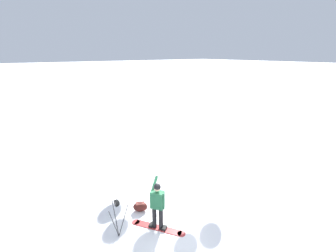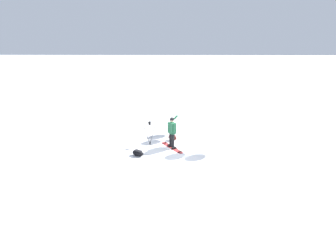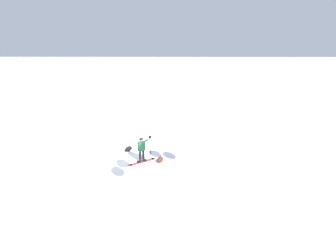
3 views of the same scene
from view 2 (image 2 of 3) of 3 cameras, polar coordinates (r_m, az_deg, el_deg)
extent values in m
plane|color=white|center=(13.35, 1.00, -5.43)|extent=(300.00, 300.00, 0.00)
cylinder|color=black|center=(13.79, 0.56, -2.96)|extent=(0.14, 0.14, 0.78)
cylinder|color=black|center=(13.62, 1.08, -3.22)|extent=(0.14, 0.14, 0.78)
cube|color=#1E5938|center=(13.49, 0.83, -0.42)|extent=(0.44, 0.48, 0.55)
sphere|color=tan|center=(13.38, 0.84, 1.26)|extent=(0.21, 0.21, 0.21)
sphere|color=black|center=(13.37, 0.84, 1.39)|extent=(0.22, 0.22, 0.22)
cylinder|color=#1E5938|center=(13.66, 1.23, 1.45)|extent=(0.46, 0.37, 0.39)
cylinder|color=#1E5938|center=(13.32, 1.24, -0.65)|extent=(0.09, 0.09, 0.55)
cube|color=#B23333|center=(13.84, 0.83, -4.57)|extent=(1.08, 1.47, 0.02)
cylinder|color=#B23333|center=(14.47, -0.82, -3.60)|extent=(0.26, 0.26, 0.02)
cylinder|color=#B23333|center=(13.22, 2.64, -5.63)|extent=(0.26, 0.26, 0.02)
cube|color=black|center=(13.99, 0.36, -4.10)|extent=(0.24, 0.23, 0.08)
cube|color=black|center=(13.64, 1.32, -4.66)|extent=(0.24, 0.23, 0.08)
ellipsoid|color=black|center=(12.89, -6.39, -5.71)|extent=(0.70, 0.59, 0.27)
cube|color=black|center=(12.86, -6.41, -5.33)|extent=(0.42, 0.36, 0.08)
cylinder|color=#262628|center=(14.27, -3.81, -1.65)|extent=(0.03, 0.35, 1.10)
cylinder|color=#262628|center=(14.08, -4.51, -1.92)|extent=(0.33, 0.14, 1.10)
cylinder|color=#262628|center=(14.03, -3.32, -1.96)|extent=(0.32, 0.18, 1.10)
cube|color=black|center=(13.95, -3.91, 0.39)|extent=(0.10, 0.10, 0.06)
cube|color=black|center=(13.93, -3.92, 0.71)|extent=(0.12, 0.16, 0.10)
ellipsoid|color=#4C1E19|center=(14.82, 0.95, -2.46)|extent=(0.59, 0.53, 0.34)
cube|color=brown|center=(14.78, 0.95, -2.03)|extent=(0.35, 0.32, 0.08)
camera|label=1|loc=(8.46, -27.06, 17.80)|focal=26.02mm
camera|label=3|loc=(19.19, 44.10, 17.13)|focal=24.58mm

